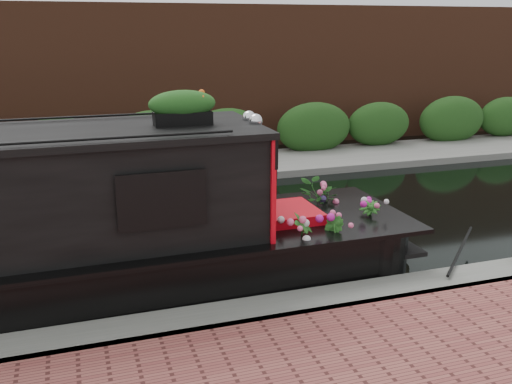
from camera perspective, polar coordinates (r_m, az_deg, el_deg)
name	(u,v)px	position (r m, az deg, el deg)	size (l,w,h in m)	color
ground	(192,234)	(9.76, -6.38, -4.22)	(80.00, 80.00, 0.00)	black
near_bank_coping	(252,328)	(6.86, -0.42, -13.44)	(40.00, 0.60, 0.50)	slate
far_bank_path	(155,175)	(13.73, -10.07, 1.64)	(40.00, 2.40, 0.34)	slate
far_hedge	(150,167)	(14.59, -10.59, 2.48)	(40.00, 1.10, 2.80)	#1E4416
far_brick_wall	(139,150)	(16.63, -11.61, 4.10)	(40.00, 1.00, 8.00)	#542D1C
rope_fender	(394,247)	(8.98, 13.68, -5.41)	(0.30, 0.30, 0.43)	brown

